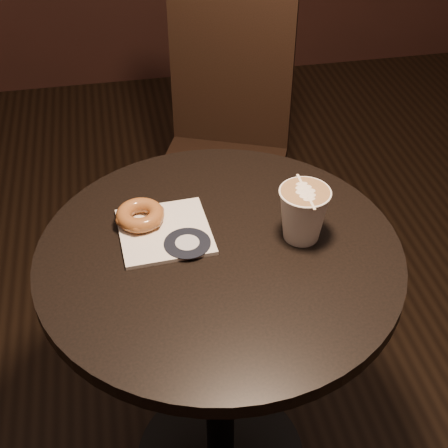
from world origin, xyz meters
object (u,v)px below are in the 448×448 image
object	(u,v)px
pastry_bag	(165,231)
latte_cup	(303,214)
cafe_table	(220,320)
chair	(226,129)
doughnut	(140,215)

from	to	relation	value
pastry_bag	latte_cup	bearing A→B (deg)	-16.20
cafe_table	chair	size ratio (longest dim) A/B	0.79
cafe_table	pastry_bag	xyz separation A→B (m)	(-0.10, 0.07, 0.20)
chair	latte_cup	bearing A→B (deg)	-68.07
cafe_table	doughnut	size ratio (longest dim) A/B	7.81
cafe_table	pastry_bag	distance (m)	0.23
cafe_table	pastry_bag	bearing A→B (deg)	145.35
chair	latte_cup	size ratio (longest dim) A/B	8.77
doughnut	latte_cup	size ratio (longest dim) A/B	0.88
doughnut	latte_cup	distance (m)	0.32
cafe_table	pastry_bag	size ratio (longest dim) A/B	4.31
pastry_bag	doughnut	bearing A→B (deg)	137.11
pastry_bag	doughnut	distance (m)	0.06
chair	doughnut	xyz separation A→B (m)	(-0.31, -0.68, 0.24)
chair	pastry_bag	size ratio (longest dim) A/B	5.47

